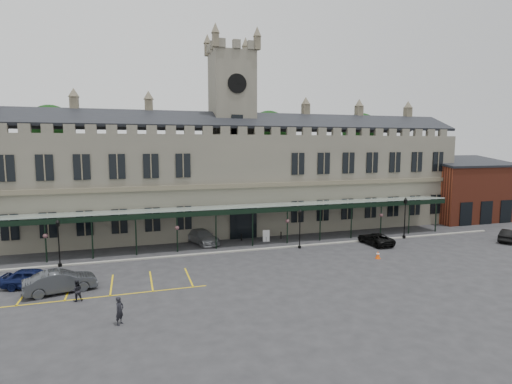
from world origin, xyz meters
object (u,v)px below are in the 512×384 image
object	(u,v)px
clock_tower	(232,127)
lamp_post_right	(405,214)
lamp_post_left	(59,239)
lamp_post_mid	(300,225)
car_van	(375,239)
person_b	(77,291)
car_right_b	(510,236)
traffic_cone	(378,255)
station_building	(233,180)
car_left_b	(60,281)
person_a	(120,311)
car_taxi	(202,237)
car_left_a	(33,278)
sign_board	(266,236)

from	to	relation	value
clock_tower	lamp_post_right	world-z (taller)	clock_tower
lamp_post_left	lamp_post_mid	xyz separation A→B (m)	(23.06, -0.53, -0.07)
car_van	person_b	size ratio (longest dim) A/B	3.01
lamp_post_left	car_right_b	xyz separation A→B (m)	(46.77, -4.97, -1.87)
traffic_cone	car_van	bearing A→B (deg)	58.52
station_building	car_van	distance (m)	18.68
lamp_post_left	car_left_b	xyz separation A→B (m)	(1.11, -6.90, -1.74)
lamp_post_left	person_b	world-z (taller)	lamp_post_left
clock_tower	person_b	distance (m)	28.34
car_left_b	person_a	world-z (taller)	person_a
lamp_post_mid	car_van	world-z (taller)	lamp_post_mid
lamp_post_left	car_right_b	world-z (taller)	lamp_post_left
car_left_b	station_building	bearing A→B (deg)	-59.37
lamp_post_left	car_taxi	xyz separation A→B (m)	(13.61, 4.64, -1.80)
station_building	traffic_cone	distance (m)	20.58
lamp_post_mid	lamp_post_left	bearing A→B (deg)	178.68
clock_tower	car_van	xyz separation A→B (m)	(13.00, -12.17, -12.48)
station_building	person_a	world-z (taller)	station_building
station_building	car_van	size ratio (longest dim) A/B	13.14
traffic_cone	car_left_b	bearing A→B (deg)	-178.84
car_left_a	car_left_b	bearing A→B (deg)	-114.06
person_a	person_b	distance (m)	5.56
car_taxi	car_van	world-z (taller)	car_taxi
station_building	sign_board	size ratio (longest dim) A/B	45.94
clock_tower	car_taxi	bearing A→B (deg)	-129.83
station_building	car_left_b	xyz separation A→B (m)	(-17.50, -17.44, -5.65)
sign_board	person_b	xyz separation A→B (m)	(-18.17, -12.39, 0.12)
car_taxi	person_b	bearing A→B (deg)	-148.77
station_building	lamp_post_mid	size ratio (longest dim) A/B	14.31
sign_board	lamp_post_right	bearing A→B (deg)	1.61
traffic_cone	person_b	bearing A→B (deg)	-173.96
sign_board	car_right_b	bearing A→B (deg)	-4.05
sign_board	person_a	size ratio (longest dim) A/B	0.75
lamp_post_left	car_taxi	world-z (taller)	lamp_post_left
clock_tower	sign_board	distance (m)	14.62
traffic_cone	person_b	size ratio (longest dim) A/B	0.49
clock_tower	car_left_b	bearing A→B (deg)	-134.95
sign_board	person_a	xyz separation A→B (m)	(-15.23, -17.11, 0.23)
car_left_a	car_van	size ratio (longest dim) A/B	0.97
person_a	lamp_post_left	bearing A→B (deg)	57.17
lamp_post_mid	car_right_b	size ratio (longest dim) A/B	1.00
traffic_cone	person_b	distance (m)	26.35
lamp_post_mid	person_a	distance (m)	22.16
station_building	lamp_post_right	world-z (taller)	station_building
clock_tower	car_left_b	world-z (taller)	clock_tower
lamp_post_right	sign_board	size ratio (longest dim) A/B	3.70
lamp_post_right	person_b	distance (m)	35.27
traffic_cone	car_right_b	size ratio (longest dim) A/B	0.18
lamp_post_mid	car_left_b	size ratio (longest dim) A/B	0.84
traffic_cone	clock_tower	bearing A→B (deg)	120.65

